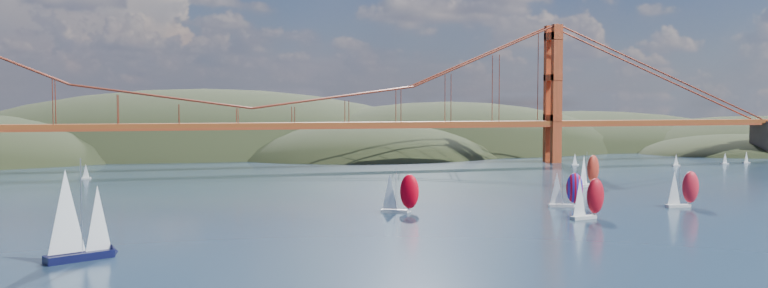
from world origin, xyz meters
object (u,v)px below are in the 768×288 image
racer_0 (399,192)px  racer_2 (682,188)px  racer_rwb (565,189)px  racer_1 (587,197)px  racer_3 (588,170)px  sloop_navy (76,216)px

racer_0 → racer_2: 65.38m
racer_rwb → racer_2: bearing=1.6°
racer_2 → racer_rwb: bearing=165.7°
racer_rwb → racer_1: bearing=-86.6°
racer_0 → racer_rwb: bearing=24.5°
racer_2 → racer_3: (2.63, 43.78, 0.36)m
racer_3 → racer_rwb: racer_3 is taller
racer_3 → racer_0: bearing=-177.6°
racer_0 → sloop_navy: bearing=-124.1°
sloop_navy → racer_2: bearing=-15.5°
racer_2 → racer_rwb: 26.57m
racer_rwb → racer_0: bearing=-164.0°
racer_1 → racer_2: size_ratio=1.01×
racer_3 → racer_rwb: 45.56m
sloop_navy → racer_2: size_ratio=1.66×
sloop_navy → racer_1: 97.25m
sloop_navy → racer_1: (96.11, 14.69, -2.37)m
racer_0 → racer_2: size_ratio=1.02×
sloop_navy → racer_3: 145.45m
racer_1 → racer_2: racer_1 is taller
racer_rwb → racer_3: bearing=70.9°
racer_1 → racer_rwb: (4.68, 16.92, -0.24)m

